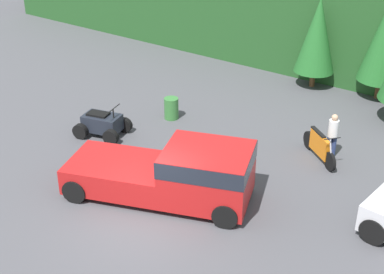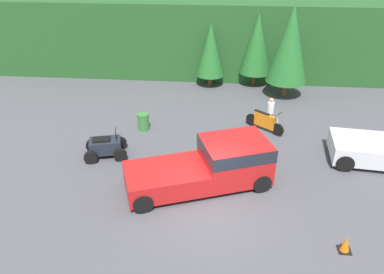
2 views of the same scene
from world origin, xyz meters
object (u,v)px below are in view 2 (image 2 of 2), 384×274
(dirt_bike, at_px, (265,122))
(traffic_cone, at_px, (346,245))
(pickup_truck_red, at_px, (213,164))
(steel_barrel, at_px, (143,122))
(rider_person, at_px, (270,112))
(quad_atv, at_px, (106,147))

(dirt_bike, distance_m, traffic_cone, 8.41)
(dirt_bike, bearing_deg, traffic_cone, -37.89)
(pickup_truck_red, distance_m, steel_barrel, 5.85)
(pickup_truck_red, height_order, traffic_cone, pickup_truck_red)
(pickup_truck_red, bearing_deg, traffic_cone, -57.09)
(rider_person, bearing_deg, steel_barrel, -128.12)
(dirt_bike, bearing_deg, steel_barrel, -137.32)
(quad_atv, relative_size, rider_person, 1.29)
(traffic_cone, bearing_deg, dirt_bike, 103.57)
(rider_person, height_order, traffic_cone, rider_person)
(rider_person, height_order, steel_barrel, rider_person)
(pickup_truck_red, height_order, rider_person, pickup_truck_red)
(steel_barrel, bearing_deg, dirt_bike, 4.15)
(rider_person, bearing_deg, traffic_cone, -33.94)
(rider_person, xyz_separation_m, steel_barrel, (-6.50, -0.80, -0.46))
(pickup_truck_red, xyz_separation_m, rider_person, (2.73, 5.25, -0.06))
(quad_atv, relative_size, steel_barrel, 2.44)
(quad_atv, height_order, steel_barrel, quad_atv)
(steel_barrel, bearing_deg, traffic_cone, -43.29)
(quad_atv, distance_m, traffic_cone, 10.63)
(pickup_truck_red, bearing_deg, dirt_bike, 42.85)
(dirt_bike, distance_m, steel_barrel, 6.24)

